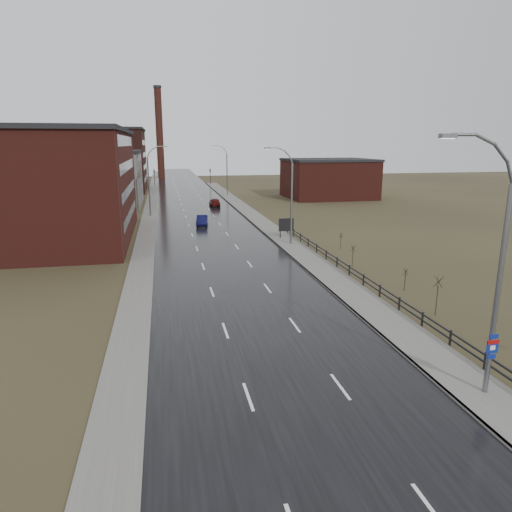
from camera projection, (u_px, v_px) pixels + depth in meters
name	position (u px, v px, depth m)	size (l,w,h in m)	color
ground	(323.00, 445.00, 18.15)	(320.00, 320.00, 0.00)	#2D2819
road	(200.00, 216.00, 75.24)	(14.00, 300.00, 0.06)	black
sidewalk_right	(291.00, 246.00, 53.10)	(3.20, 180.00, 0.18)	#595651
curb_right	(279.00, 247.00, 52.81)	(0.16, 180.00, 0.18)	slate
sidewalk_left	(149.00, 218.00, 73.65)	(2.40, 260.00, 0.12)	#595651
warehouse_near	(35.00, 185.00, 55.30)	(22.44, 28.56, 13.50)	#471914
warehouse_mid	(98.00, 178.00, 87.64)	(16.32, 20.40, 10.50)	slate
warehouse_far	(92.00, 160.00, 114.62)	(26.52, 24.48, 15.50)	#331611
building_right	(328.00, 178.00, 101.03)	(18.36, 16.32, 8.50)	#471914
smokestack	(159.00, 132.00, 156.02)	(2.70, 2.70, 30.70)	#331611
streetlight_main	(494.00, 273.00, 20.25)	(3.91, 0.29, 12.11)	slate
streetlight_right_mid	(289.00, 196.00, 52.66)	(3.36, 0.28, 11.35)	slate
streetlight_left	(150.00, 181.00, 74.27)	(3.36, 0.28, 11.35)	slate
streetlight_right_far	(226.00, 170.00, 104.04)	(3.36, 0.28, 11.35)	slate
guardrail	(367.00, 281.00, 37.40)	(0.10, 53.05, 1.10)	black
shrub_c	(437.00, 295.00, 31.48)	(0.68, 0.71, 2.88)	#382D23
shrub_d	(405.00, 279.00, 37.06)	(0.45, 0.47, 1.86)	#382D23
shrub_e	(353.00, 255.00, 44.32)	(0.50, 0.53, 2.11)	#382D23
shrub_f	(341.00, 241.00, 51.59)	(0.46, 0.48, 1.90)	#382D23
billboard	(286.00, 225.00, 56.91)	(1.93, 0.17, 2.66)	black
traffic_light_left	(154.00, 169.00, 129.69)	(0.58, 2.73, 5.30)	black
traffic_light_right	(210.00, 169.00, 132.79)	(0.58, 2.73, 5.30)	black
car_near	(202.00, 221.00, 66.70)	(1.56, 4.47, 1.47)	#0B0C38
car_far	(215.00, 202.00, 87.13)	(1.90, 4.72, 1.61)	#460B0C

